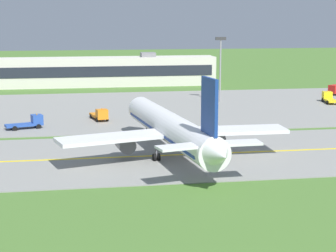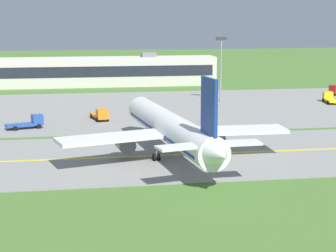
% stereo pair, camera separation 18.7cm
% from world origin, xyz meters
% --- Properties ---
extents(ground_plane, '(500.00, 500.00, 0.00)m').
position_xyz_m(ground_plane, '(0.00, 0.00, 0.00)').
color(ground_plane, '#47702D').
extents(taxiway_strip, '(240.00, 28.00, 0.10)m').
position_xyz_m(taxiway_strip, '(0.00, 0.00, 0.05)').
color(taxiway_strip, gray).
rests_on(taxiway_strip, ground).
extents(apron_pad, '(140.00, 52.00, 0.10)m').
position_xyz_m(apron_pad, '(10.00, 42.00, 0.05)').
color(apron_pad, gray).
rests_on(apron_pad, ground).
extents(taxiway_centreline, '(220.00, 0.60, 0.01)m').
position_xyz_m(taxiway_centreline, '(0.00, 0.00, 0.11)').
color(taxiway_centreline, yellow).
rests_on(taxiway_centreline, taxiway_strip).
extents(airplane_lead, '(32.23, 39.63, 12.70)m').
position_xyz_m(airplane_lead, '(-6.81, -0.89, 4.13)').
color(airplane_lead, white).
rests_on(airplane_lead, ground).
extents(service_truck_baggage, '(6.72, 3.84, 2.59)m').
position_xyz_m(service_truck_baggage, '(-27.77, 23.34, 1.18)').
color(service_truck_baggage, '#264CA5').
rests_on(service_truck_baggage, ground).
extents(service_truck_catering, '(3.10, 6.64, 2.59)m').
position_xyz_m(service_truck_catering, '(36.77, 43.44, 1.18)').
color(service_truck_catering, yellow).
rests_on(service_truck_catering, ground).
extents(service_truck_pushback, '(3.44, 6.69, 2.59)m').
position_xyz_m(service_truck_pushback, '(-15.31, 28.93, 1.18)').
color(service_truck_pushback, orange).
rests_on(service_truck_pushback, ground).
extents(terminal_building, '(62.37, 8.21, 9.18)m').
position_xyz_m(terminal_building, '(-11.67, 83.16, 4.01)').
color(terminal_building, beige).
rests_on(terminal_building, ground).
extents(apron_light_mast, '(2.40, 0.50, 14.70)m').
position_xyz_m(apron_light_mast, '(12.85, 48.92, 9.33)').
color(apron_light_mast, gray).
rests_on(apron_light_mast, ground).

